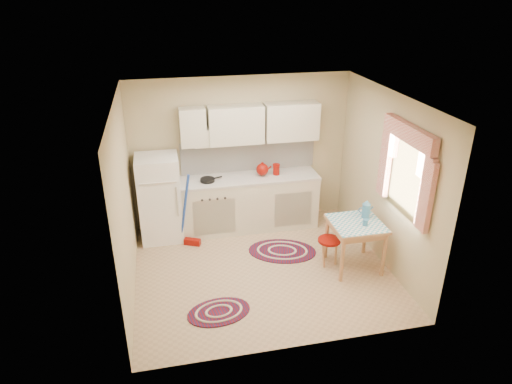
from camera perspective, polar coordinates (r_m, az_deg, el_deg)
room_shell at (r=6.24m, az=1.76°, el=4.01°), size 3.64×3.60×2.52m
fridge at (r=7.36m, az=-11.94°, el=-0.77°), size 0.65×0.60×1.40m
broom at (r=7.09m, az=-8.22°, el=-2.38°), size 0.30×0.23×1.20m
base_cabinets at (r=7.63m, az=-0.84°, el=-1.40°), size 2.25×0.60×0.88m
countertop at (r=7.44m, az=-0.86°, el=1.78°), size 2.27×0.62×0.04m
frying_pan at (r=7.29m, az=-6.09°, el=1.50°), size 0.29×0.29×0.05m
red_kettle at (r=7.44m, az=0.79°, el=2.84°), size 0.26×0.24×0.22m
red_canister at (r=7.50m, az=2.55°, el=2.77°), size 0.14×0.14×0.16m
table at (r=6.77m, az=12.20°, el=-6.48°), size 0.72×0.72×0.72m
stool at (r=6.83m, az=9.04°, el=-7.37°), size 0.33×0.33×0.42m
coffee_pot at (r=6.69m, az=13.62°, el=-2.05°), size 0.18×0.17×0.29m
mug at (r=6.52m, az=13.50°, el=-3.74°), size 0.10×0.10×0.10m
rug_center at (r=7.15m, az=3.29°, el=-7.37°), size 1.21×0.98×0.02m
rug_left at (r=5.99m, az=-4.66°, el=-14.72°), size 0.88×0.65×0.02m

